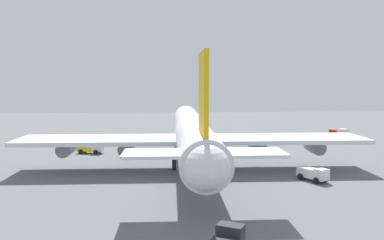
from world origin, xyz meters
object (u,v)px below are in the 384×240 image
Objects in this scene: baggage_tug at (313,173)px; fuel_truck at (339,132)px; safety_cone_nose at (177,140)px; pushback_tractor at (91,148)px; cargo_airplane at (192,133)px.

fuel_truck reaches higher than baggage_tug.
pushback_tractor is at bearing 129.62° from safety_cone_nose.
pushback_tractor is 0.99× the size of fuel_truck.
cargo_airplane is 11.26× the size of pushback_tractor.
baggage_tug is at bearing 152.69° from fuel_truck.
safety_cone_nose is (29.05, 2.13, -5.57)m from cargo_airplane.
fuel_truck is 7.19× the size of safety_cone_nose.
baggage_tug is (-11.25, -17.67, -4.81)m from cargo_airplane.
cargo_airplane is 25.17m from pushback_tractor.
pushback_tractor is at bearing 110.28° from fuel_truck.
pushback_tractor and baggage_tug have the same top height.
cargo_airplane is at bearing -175.80° from safety_cone_nose.
fuel_truck is (37.26, -42.72, -4.83)m from cargo_airplane.
baggage_tug is 6.44× the size of safety_cone_nose.
safety_cone_nose is at bearing 100.38° from fuel_truck.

